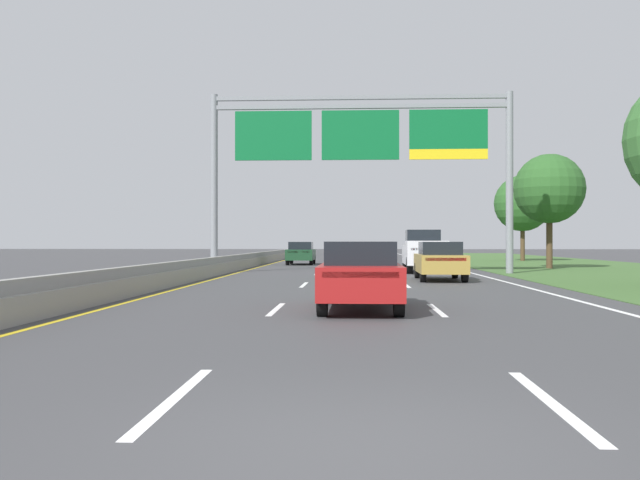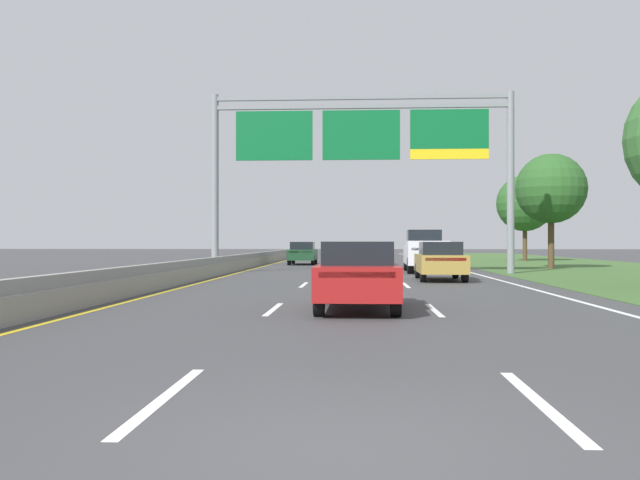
{
  "view_description": "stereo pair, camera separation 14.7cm",
  "coord_description": "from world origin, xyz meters",
  "px_view_note": "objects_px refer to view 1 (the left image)",
  "views": [
    {
      "loc": [
        -0.07,
        -5.22,
        1.56
      ],
      "look_at": [
        -1.35,
        21.2,
        1.64
      ],
      "focal_mm": 38.25,
      "sensor_mm": 36.0,
      "label": 1
    },
    {
      "loc": [
        0.07,
        -5.21,
        1.56
      ],
      "look_at": [
        -1.35,
        21.2,
        1.64
      ],
      "focal_mm": 38.25,
      "sensor_mm": 36.0,
      "label": 2
    }
  ],
  "objects_px": {
    "overhead_sign_gantry": "(360,144)",
    "roadside_tree_far": "(523,203)",
    "roadside_tree_mid": "(549,189)",
    "car_darkgreen_left_lane_sedan": "(301,253)",
    "pickup_truck_white": "(424,251)",
    "car_gold_right_lane_sedan": "(440,260)",
    "car_red_centre_lane_sedan": "(360,274)"
  },
  "relations": [
    {
      "from": "overhead_sign_gantry",
      "to": "roadside_tree_far",
      "type": "distance_m",
      "value": 26.53
    },
    {
      "from": "overhead_sign_gantry",
      "to": "roadside_tree_mid",
      "type": "distance_m",
      "value": 13.06
    },
    {
      "from": "overhead_sign_gantry",
      "to": "car_darkgreen_left_lane_sedan",
      "type": "height_order",
      "value": "overhead_sign_gantry"
    },
    {
      "from": "pickup_truck_white",
      "to": "roadside_tree_mid",
      "type": "xyz_separation_m",
      "value": [
        7.83,
        4.99,
        3.59
      ]
    },
    {
      "from": "car_gold_right_lane_sedan",
      "to": "roadside_tree_mid",
      "type": "xyz_separation_m",
      "value": [
        7.96,
        12.46,
        3.85
      ]
    },
    {
      "from": "car_darkgreen_left_lane_sedan",
      "to": "roadside_tree_mid",
      "type": "bearing_deg",
      "value": -113.85
    },
    {
      "from": "car_red_centre_lane_sedan",
      "to": "roadside_tree_mid",
      "type": "relative_size",
      "value": 0.66
    },
    {
      "from": "overhead_sign_gantry",
      "to": "car_red_centre_lane_sedan",
      "type": "distance_m",
      "value": 18.97
    },
    {
      "from": "car_darkgreen_left_lane_sedan",
      "to": "car_red_centre_lane_sedan",
      "type": "height_order",
      "value": "same"
    },
    {
      "from": "roadside_tree_mid",
      "to": "car_gold_right_lane_sedan",
      "type": "bearing_deg",
      "value": -122.55
    },
    {
      "from": "overhead_sign_gantry",
      "to": "roadside_tree_mid",
      "type": "relative_size",
      "value": 2.24
    },
    {
      "from": "overhead_sign_gantry",
      "to": "roadside_tree_far",
      "type": "xyz_separation_m",
      "value": [
        13.56,
        22.74,
        -1.69
      ]
    },
    {
      "from": "car_red_centre_lane_sedan",
      "to": "roadside_tree_far",
      "type": "relative_size",
      "value": 0.63
    },
    {
      "from": "pickup_truck_white",
      "to": "roadside_tree_mid",
      "type": "height_order",
      "value": "roadside_tree_mid"
    },
    {
      "from": "car_red_centre_lane_sedan",
      "to": "roadside_tree_mid",
      "type": "height_order",
      "value": "roadside_tree_mid"
    },
    {
      "from": "overhead_sign_gantry",
      "to": "roadside_tree_far",
      "type": "relative_size",
      "value": 2.14
    },
    {
      "from": "overhead_sign_gantry",
      "to": "roadside_tree_mid",
      "type": "bearing_deg",
      "value": 30.62
    },
    {
      "from": "overhead_sign_gantry",
      "to": "car_gold_right_lane_sedan",
      "type": "relative_size",
      "value": 3.39
    },
    {
      "from": "overhead_sign_gantry",
      "to": "car_darkgreen_left_lane_sedan",
      "type": "distance_m",
      "value": 14.91
    },
    {
      "from": "roadside_tree_far",
      "to": "car_darkgreen_left_lane_sedan",
      "type": "bearing_deg",
      "value": -151.53
    },
    {
      "from": "car_gold_right_lane_sedan",
      "to": "roadside_tree_far",
      "type": "relative_size",
      "value": 0.63
    },
    {
      "from": "roadside_tree_mid",
      "to": "car_red_centre_lane_sedan",
      "type": "bearing_deg",
      "value": -114.63
    },
    {
      "from": "car_red_centre_lane_sedan",
      "to": "overhead_sign_gantry",
      "type": "bearing_deg",
      "value": -0.14
    },
    {
      "from": "pickup_truck_white",
      "to": "overhead_sign_gantry",
      "type": "bearing_deg",
      "value": 117.22
    },
    {
      "from": "roadside_tree_mid",
      "to": "roadside_tree_far",
      "type": "xyz_separation_m",
      "value": [
        2.43,
        16.15,
        0.06
      ]
    },
    {
      "from": "car_gold_right_lane_sedan",
      "to": "pickup_truck_white",
      "type": "bearing_deg",
      "value": 0.28
    },
    {
      "from": "pickup_truck_white",
      "to": "car_darkgreen_left_lane_sedan",
      "type": "distance_m",
      "value": 13.72
    },
    {
      "from": "roadside_tree_far",
      "to": "pickup_truck_white",
      "type": "bearing_deg",
      "value": -115.87
    },
    {
      "from": "pickup_truck_white",
      "to": "roadside_tree_far",
      "type": "xyz_separation_m",
      "value": [
        10.25,
        21.14,
        3.65
      ]
    },
    {
      "from": "pickup_truck_white",
      "to": "car_darkgreen_left_lane_sedan",
      "type": "xyz_separation_m",
      "value": [
        -7.27,
        11.64,
        -0.26
      ]
    },
    {
      "from": "roadside_tree_far",
      "to": "overhead_sign_gantry",
      "type": "bearing_deg",
      "value": -120.81
    },
    {
      "from": "pickup_truck_white",
      "to": "car_gold_right_lane_sedan",
      "type": "distance_m",
      "value": 7.48
    }
  ]
}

